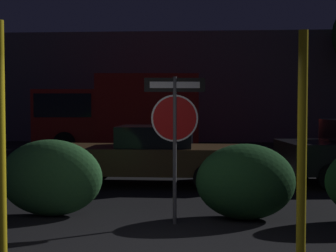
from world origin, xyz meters
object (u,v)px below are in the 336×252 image
hedge_bush_1 (51,178)px  hedge_bush_2 (245,182)px  stop_sign (175,119)px  yellow_pole_left (1,139)px  yellow_pole_right (302,148)px  passing_car_2 (151,155)px  delivery_truck (117,110)px

hedge_bush_1 → hedge_bush_2: (3.26, -0.04, -0.03)m
hedge_bush_1 → stop_sign: bearing=-10.9°
yellow_pole_left → hedge_bush_2: 3.91m
yellow_pole_left → hedge_bush_1: size_ratio=1.65×
stop_sign → hedge_bush_2: 1.59m
yellow_pole_left → yellow_pole_right: yellow_pole_left is taller
hedge_bush_2 → passing_car_2: bearing=119.6°
hedge_bush_2 → hedge_bush_1: bearing=179.3°
passing_car_2 → delivery_truck: bearing=16.2°
yellow_pole_left → hedge_bush_1: yellow_pole_left is taller
hedge_bush_2 → stop_sign: bearing=-162.2°
stop_sign → delivery_truck: delivery_truck is taller
hedge_bush_2 → yellow_pole_right: bearing=-78.4°
yellow_pole_left → yellow_pole_right: bearing=-1.1°
yellow_pole_left → delivery_truck: bearing=93.6°
yellow_pole_left → passing_car_2: yellow_pole_left is taller
yellow_pole_left → hedge_bush_2: (3.22, 2.05, -0.83)m
hedge_bush_1 → passing_car_2: 3.53m
hedge_bush_2 → delivery_truck: size_ratio=0.24×
stop_sign → passing_car_2: stop_sign is taller
hedge_bush_1 → yellow_pole_right: bearing=-30.3°
hedge_bush_1 → delivery_truck: 11.38m
yellow_pole_right → passing_car_2: bearing=113.1°
yellow_pole_right → passing_car_2: 5.92m
stop_sign → passing_car_2: size_ratio=0.52×
hedge_bush_1 → yellow_pole_left: bearing=-88.8°
hedge_bush_2 → delivery_truck: (-4.07, 11.35, 1.04)m
yellow_pole_left → stop_sign: bearing=39.0°
stop_sign → yellow_pole_right: bearing=-55.7°
yellow_pole_right → hedge_bush_1: (-3.70, 2.16, -0.72)m
stop_sign → hedge_bush_2: stop_sign is taller
stop_sign → passing_car_2: bearing=93.6°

